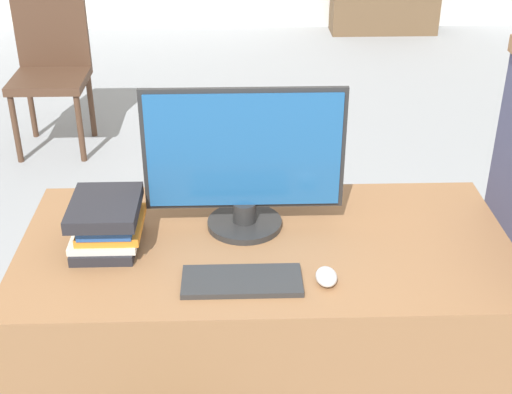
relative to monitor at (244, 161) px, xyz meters
The scene contains 6 objects.
desk 0.60m from the monitor, 57.57° to the right, with size 1.48×0.74×0.73m.
monitor is the anchor object (origin of this frame).
keyboard 0.38m from the monitor, 92.43° to the right, with size 0.33×0.14×0.02m.
mouse 0.43m from the monitor, 54.82° to the right, with size 0.06×0.09×0.04m.
book_stack 0.44m from the monitor, 166.90° to the right, with size 0.20×0.26×0.15m.
far_chair 2.60m from the monitor, 116.20° to the left, with size 0.44×0.44×0.97m.
Camera 1 is at (-0.09, -1.44, 1.87)m, focal length 50.00 mm.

